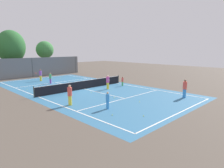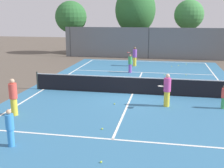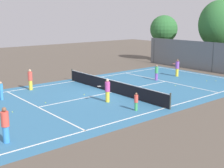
# 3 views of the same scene
# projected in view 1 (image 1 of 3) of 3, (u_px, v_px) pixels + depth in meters

# --- Properties ---
(ground_plane) EXTENTS (80.00, 80.00, 0.00)m
(ground_plane) POSITION_uv_depth(u_px,v_px,m) (84.00, 89.00, 22.98)
(ground_plane) COLOR brown
(court_surface) EXTENTS (13.00, 25.00, 0.01)m
(court_surface) POSITION_uv_depth(u_px,v_px,m) (84.00, 89.00, 22.98)
(court_surface) COLOR teal
(court_surface) RESTS_ON ground_plane
(tennis_net) EXTENTS (11.90, 0.10, 1.10)m
(tennis_net) POSITION_uv_depth(u_px,v_px,m) (84.00, 85.00, 22.89)
(tennis_net) COLOR #333833
(tennis_net) RESTS_ON ground_plane
(perimeter_fence) EXTENTS (18.00, 0.12, 3.20)m
(perimeter_fence) POSITION_uv_depth(u_px,v_px,m) (32.00, 68.00, 32.47)
(perimeter_fence) COLOR slate
(perimeter_fence) RESTS_ON ground_plane
(tree_0) EXTENTS (4.59, 4.82, 7.76)m
(tree_0) POSITION_uv_depth(u_px,v_px,m) (11.00, 47.00, 33.17)
(tree_0) COLOR brown
(tree_0) RESTS_ON ground_plane
(tree_2) EXTENTS (3.26, 3.26, 6.11)m
(tree_2) POSITION_uv_depth(u_px,v_px,m) (45.00, 50.00, 37.40)
(tree_2) COLOR brown
(tree_2) RESTS_ON ground_plane
(player_0) EXTENTS (0.94, 0.58, 1.71)m
(player_0) POSITION_uv_depth(u_px,v_px,m) (40.00, 75.00, 28.62)
(player_0) COLOR yellow
(player_0) RESTS_ON ground_plane
(player_1) EXTENTS (0.37, 0.37, 1.71)m
(player_1) POSITION_uv_depth(u_px,v_px,m) (70.00, 95.00, 16.20)
(player_1) COLOR yellow
(player_1) RESTS_ON ground_plane
(player_2) EXTENTS (0.72, 0.89, 1.66)m
(player_2) POSITION_uv_depth(u_px,v_px,m) (108.00, 82.00, 22.75)
(player_2) COLOR yellow
(player_2) RESTS_ON ground_plane
(player_3) EXTENTS (0.29, 0.29, 1.35)m
(player_3) POSITION_uv_depth(u_px,v_px,m) (108.00, 100.00, 15.22)
(player_3) COLOR #388CD8
(player_3) RESTS_ON ground_plane
(player_4) EXTENTS (0.38, 0.38, 1.77)m
(player_4) POSITION_uv_depth(u_px,v_px,m) (185.00, 88.00, 18.74)
(player_4) COLOR #388CD8
(player_4) RESTS_ON ground_plane
(player_5) EXTENTS (0.25, 0.25, 1.18)m
(player_5) POSITION_uv_depth(u_px,v_px,m) (122.00, 81.00, 24.81)
(player_5) COLOR #3FA559
(player_5) RESTS_ON ground_plane
(player_6) EXTENTS (0.31, 0.31, 1.45)m
(player_6) POSITION_uv_depth(u_px,v_px,m) (50.00, 78.00, 26.52)
(player_6) COLOR purple
(player_6) RESTS_ON ground_plane
(ball_crate) EXTENTS (0.44, 0.32, 0.43)m
(ball_crate) POSITION_uv_depth(u_px,v_px,m) (75.00, 87.00, 23.26)
(ball_crate) COLOR blue
(ball_crate) RESTS_ON ground_plane
(tennis_ball_0) EXTENTS (0.07, 0.07, 0.07)m
(tennis_ball_0) POSITION_uv_depth(u_px,v_px,m) (140.00, 102.00, 17.27)
(tennis_ball_0) COLOR #CCE533
(tennis_ball_0) RESTS_ON ground_plane
(tennis_ball_1) EXTENTS (0.07, 0.07, 0.07)m
(tennis_ball_1) POSITION_uv_depth(u_px,v_px,m) (91.00, 92.00, 20.96)
(tennis_ball_1) COLOR #CCE533
(tennis_ball_1) RESTS_ON ground_plane
(tennis_ball_2) EXTENTS (0.07, 0.07, 0.07)m
(tennis_ball_2) POSITION_uv_depth(u_px,v_px,m) (114.00, 98.00, 18.70)
(tennis_ball_2) COLOR #CCE533
(tennis_ball_2) RESTS_ON ground_plane
(tennis_ball_3) EXTENTS (0.07, 0.07, 0.07)m
(tennis_ball_3) POSITION_uv_depth(u_px,v_px,m) (60.00, 78.00, 31.24)
(tennis_ball_3) COLOR #CCE533
(tennis_ball_3) RESTS_ON ground_plane
(tennis_ball_4) EXTENTS (0.07, 0.07, 0.07)m
(tennis_ball_4) POSITION_uv_depth(u_px,v_px,m) (144.00, 116.00, 13.59)
(tennis_ball_4) COLOR #CCE533
(tennis_ball_4) RESTS_ON ground_plane
(tennis_ball_5) EXTENTS (0.07, 0.07, 0.07)m
(tennis_ball_5) POSITION_uv_depth(u_px,v_px,m) (62.00, 77.00, 33.20)
(tennis_ball_5) COLOR #CCE533
(tennis_ball_5) RESTS_ON ground_plane
(tennis_ball_6) EXTENTS (0.07, 0.07, 0.07)m
(tennis_ball_6) POSITION_uv_depth(u_px,v_px,m) (78.00, 80.00, 29.46)
(tennis_ball_6) COLOR #CCE533
(tennis_ball_6) RESTS_ON ground_plane
(tennis_ball_7) EXTENTS (0.07, 0.07, 0.07)m
(tennis_ball_7) POSITION_uv_depth(u_px,v_px,m) (112.00, 115.00, 13.78)
(tennis_ball_7) COLOR #CCE533
(tennis_ball_7) RESTS_ON ground_plane
(tennis_ball_8) EXTENTS (0.07, 0.07, 0.07)m
(tennis_ball_8) POSITION_uv_depth(u_px,v_px,m) (27.00, 90.00, 22.38)
(tennis_ball_8) COLOR #CCE533
(tennis_ball_8) RESTS_ON ground_plane
(tennis_ball_9) EXTENTS (0.07, 0.07, 0.07)m
(tennis_ball_9) POSITION_uv_depth(u_px,v_px,m) (61.00, 77.00, 32.05)
(tennis_ball_9) COLOR #CCE533
(tennis_ball_9) RESTS_ON ground_plane
(tennis_ball_10) EXTENTS (0.07, 0.07, 0.07)m
(tennis_ball_10) POSITION_uv_depth(u_px,v_px,m) (70.00, 81.00, 28.14)
(tennis_ball_10) COLOR #CCE533
(tennis_ball_10) RESTS_ON ground_plane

